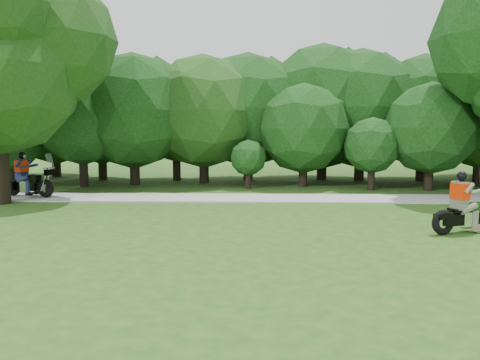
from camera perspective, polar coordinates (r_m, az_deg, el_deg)
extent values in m
plane|color=#1F4C15|center=(11.14, 6.55, -8.52)|extent=(100.00, 100.00, 0.00)
cube|color=#A9A9A3|center=(18.96, 4.53, -2.22)|extent=(60.00, 2.20, 0.06)
cylinder|color=black|center=(22.06, 1.01, 0.11)|extent=(0.29, 0.29, 0.91)
sphere|color=black|center=(21.97, 1.02, 2.73)|extent=(1.71, 1.71, 1.71)
cylinder|color=black|center=(24.04, -18.53, 1.37)|extent=(0.42, 0.42, 1.80)
sphere|color=black|center=(23.96, -18.72, 6.88)|extent=(4.34, 4.34, 4.34)
cylinder|color=black|center=(25.75, -7.73, 1.95)|extent=(0.43, 0.43, 1.80)
sphere|color=black|center=(25.68, -7.81, 7.24)|extent=(4.53, 4.53, 4.53)
cylinder|color=black|center=(27.14, 21.16, 1.80)|extent=(0.50, 0.50, 1.80)
sphere|color=black|center=(27.09, 21.41, 7.86)|extent=(6.05, 6.05, 6.05)
cylinder|color=black|center=(24.18, -12.71, 1.57)|extent=(0.49, 0.49, 1.80)
sphere|color=black|center=(24.11, -12.87, 8.18)|extent=(5.80, 5.80, 5.80)
cylinder|color=black|center=(23.09, 22.02, 0.65)|extent=(0.41, 0.41, 1.49)
sphere|color=black|center=(22.99, 22.24, 5.89)|extent=(4.20, 4.20, 4.20)
cylinder|color=black|center=(26.73, -16.41, 1.91)|extent=(0.47, 0.47, 1.80)
sphere|color=black|center=(26.67, -16.59, 7.56)|extent=(5.34, 5.34, 5.34)
cylinder|color=black|center=(22.36, 15.69, 0.37)|extent=(0.33, 0.33, 1.23)
sphere|color=black|center=(22.26, 15.80, 4.10)|extent=(2.59, 2.59, 2.59)
cylinder|color=black|center=(23.11, 7.68, 0.96)|extent=(0.42, 0.42, 1.41)
sphere|color=black|center=(23.01, 7.76, 6.25)|extent=(4.39, 4.39, 4.39)
cylinder|color=black|center=(25.51, 1.00, 1.97)|extent=(0.51, 0.51, 1.80)
sphere|color=black|center=(25.45, 1.02, 8.49)|extent=(6.16, 6.16, 6.16)
cylinder|color=black|center=(26.31, 9.93, 2.01)|extent=(0.54, 0.54, 1.80)
sphere|color=black|center=(26.26, 10.06, 8.81)|extent=(6.84, 6.84, 6.84)
cylinder|color=black|center=(29.45, -21.49, 2.11)|extent=(0.51, 0.51, 1.80)
sphere|color=black|center=(29.40, -21.72, 7.73)|extent=(6.11, 6.11, 6.11)
cylinder|color=black|center=(24.74, -26.14, 0.78)|extent=(0.37, 0.37, 1.45)
sphere|color=black|center=(24.65, -26.35, 5.02)|extent=(3.40, 3.40, 3.40)
cylinder|color=black|center=(26.17, 14.33, 1.88)|extent=(0.52, 0.52, 1.80)
sphere|color=black|center=(26.11, 14.51, 8.41)|extent=(6.39, 6.39, 6.39)
cylinder|color=black|center=(24.31, -4.41, 1.72)|extent=(0.49, 0.49, 1.79)
sphere|color=#204212|center=(24.25, -4.47, 8.32)|extent=(5.83, 5.83, 5.83)
cylinder|color=black|center=(26.35, 26.85, 0.92)|extent=(0.34, 0.34, 1.34)
sphere|color=#204212|center=(26.27, 27.02, 4.30)|extent=(2.73, 2.73, 2.73)
cylinder|color=black|center=(30.40, -25.84, 2.04)|extent=(0.51, 0.51, 1.80)
sphere|color=black|center=(30.35, -26.12, 7.58)|extent=(6.28, 6.28, 6.28)
sphere|color=#204212|center=(19.93, -22.23, 15.57)|extent=(5.12, 5.12, 5.12)
torus|color=black|center=(13.67, 23.51, -4.74)|extent=(0.72, 0.43, 0.69)
cube|color=black|center=(14.10, 25.44, -4.31)|extent=(1.21, 0.64, 0.32)
cube|color=silver|center=(14.21, 25.93, -4.25)|extent=(0.56, 0.48, 0.39)
cube|color=black|center=(14.36, 26.75, -2.99)|extent=(0.58, 0.46, 0.26)
cube|color=black|center=(13.96, 25.10, -3.32)|extent=(0.59, 0.48, 0.10)
cube|color=#535A49|center=(13.94, 25.13, -2.76)|extent=(0.41, 0.45, 0.24)
cube|color=#535A49|center=(13.91, 25.25, -1.31)|extent=(0.39, 0.48, 0.55)
cube|color=#F02904|center=(13.90, 25.26, -1.23)|extent=(0.43, 0.53, 0.43)
sphere|color=black|center=(13.88, 25.42, 0.39)|extent=(0.28, 0.28, 0.28)
torus|color=black|center=(21.48, -25.98, -0.75)|extent=(0.78, 0.42, 0.75)
torus|color=black|center=(20.37, -22.62, -0.95)|extent=(0.78, 0.42, 0.75)
cube|color=black|center=(21.05, -24.75, -0.68)|extent=(1.22, 0.58, 0.34)
cube|color=silver|center=(20.94, -24.42, -0.70)|extent=(0.59, 0.49, 0.43)
cube|color=black|center=(20.72, -23.92, 0.15)|extent=(0.62, 0.46, 0.28)
cube|color=black|center=(21.11, -25.05, 0.08)|extent=(0.63, 0.48, 0.11)
cylinder|color=silver|center=(20.30, -22.57, 0.09)|extent=(0.42, 0.16, 0.96)
cylinder|color=silver|center=(20.15, -22.24, 1.37)|extent=(0.23, 0.67, 0.04)
cube|color=black|center=(21.27, -26.32, -0.69)|extent=(0.47, 0.25, 0.36)
cube|color=black|center=(21.61, -25.45, -0.54)|extent=(0.47, 0.25, 0.36)
cube|color=navy|center=(21.09, -25.07, 0.49)|extent=(0.42, 0.48, 0.26)
cube|color=navy|center=(21.05, -25.08, 1.53)|extent=(0.39, 0.51, 0.60)
cube|color=#F02904|center=(21.05, -25.08, 1.59)|extent=(0.44, 0.56, 0.47)
sphere|color=black|center=(21.00, -25.07, 2.75)|extent=(0.30, 0.30, 0.30)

